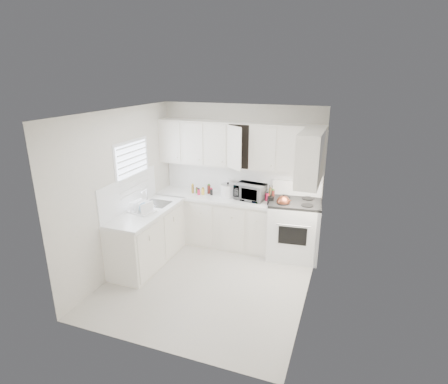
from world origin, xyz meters
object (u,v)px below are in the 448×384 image
at_px(stove, 294,221).
at_px(rice_cooker, 228,189).
at_px(dish_rack, 141,206).
at_px(tea_kettle, 283,201).
at_px(microwave, 250,190).
at_px(utensil_crock, 271,195).

xyz_separation_m(stove, rice_cooker, (-1.25, 0.09, 0.42)).
bearing_deg(dish_rack, tea_kettle, 37.01).
xyz_separation_m(microwave, utensil_crock, (0.41, -0.16, 0.01)).
distance_m(stove, microwave, 0.94).
relative_size(tea_kettle, dish_rack, 0.71).
bearing_deg(tea_kettle, stove, 58.06).
xyz_separation_m(microwave, dish_rack, (-1.49, -1.22, -0.07)).
height_order(microwave, dish_rack, microwave).
bearing_deg(stove, rice_cooker, 169.91).
xyz_separation_m(stove, tea_kettle, (-0.18, -0.16, 0.41)).
distance_m(tea_kettle, dish_rack, 2.35).
bearing_deg(microwave, stove, 4.25).
relative_size(tea_kettle, rice_cooker, 1.05).
bearing_deg(tea_kettle, dish_rack, -138.52).
relative_size(stove, dish_rack, 3.35).
distance_m(tea_kettle, utensil_crock, 0.25).
bearing_deg(utensil_crock, microwave, 159.05).
distance_m(tea_kettle, microwave, 0.68).
bearing_deg(rice_cooker, stove, -5.06).
relative_size(microwave, rice_cooker, 1.93).
bearing_deg(stove, utensil_crock, -173.30).
bearing_deg(rice_cooker, utensil_crock, -13.28).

